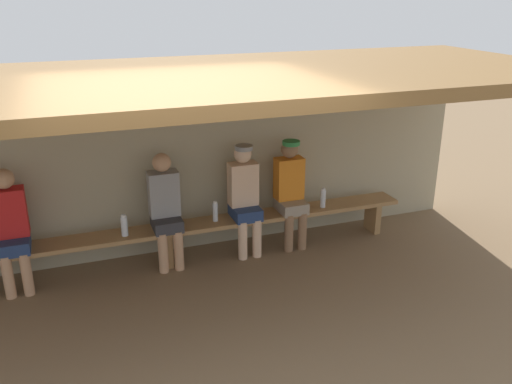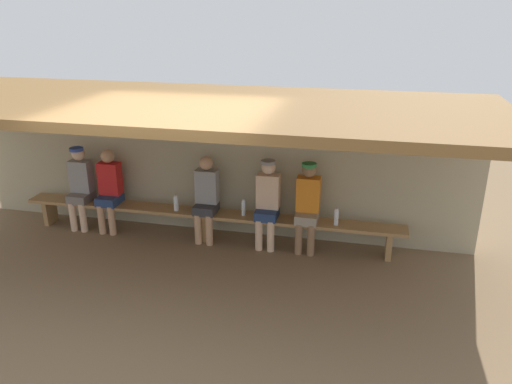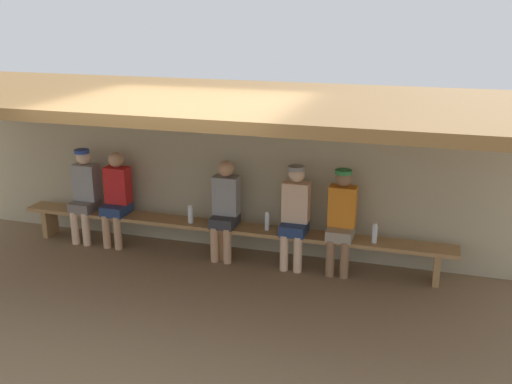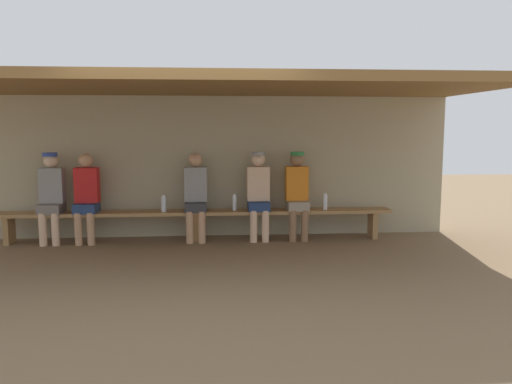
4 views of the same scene
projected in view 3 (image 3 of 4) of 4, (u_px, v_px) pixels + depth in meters
The scene contains 12 objects.
ground_plane at pixel (179, 310), 6.65m from camera, with size 24.00×24.00×0.00m, color brown.
back_wall at pixel (235, 170), 8.15m from camera, with size 8.00×0.20×2.20m, color tan.
dugout_roof at pixel (197, 100), 6.61m from camera, with size 8.00×2.80×0.12m, color brown.
bench at pixel (225, 230), 7.95m from camera, with size 6.00×0.36×0.46m.
player_shirtless_tan at pixel (225, 206), 7.85m from camera, with size 0.34×0.42×1.34m.
player_in_blue at pixel (116, 195), 8.30m from camera, with size 0.34×0.42×1.34m.
player_in_red at pixel (85, 191), 8.43m from camera, with size 0.34×0.42×1.34m.
player_in_white at pixel (341, 216), 7.42m from camera, with size 0.34×0.42×1.34m.
player_with_sunglasses at pixel (295, 212), 7.58m from camera, with size 0.34×0.42×1.34m.
water_bottle_orange at pixel (267, 221), 7.73m from camera, with size 0.06×0.06×0.25m.
water_bottle_clear at pixel (191, 214), 7.98m from camera, with size 0.08×0.08×0.25m.
water_bottle_green at pixel (375, 234), 7.31m from camera, with size 0.07×0.07×0.25m.
Camera 3 is at (2.55, -5.44, 3.27)m, focal length 41.62 mm.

